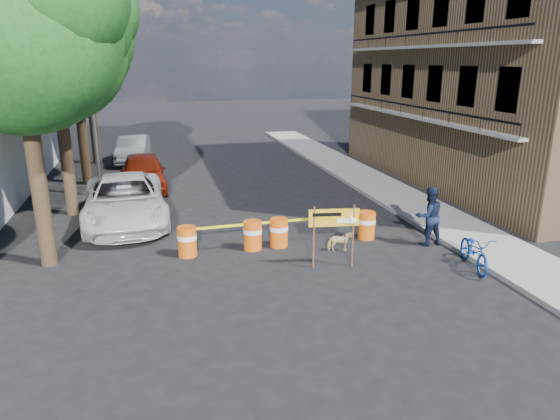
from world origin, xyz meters
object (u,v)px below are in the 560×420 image
barrel_far_left (187,241)px  dog (340,242)px  sedan_silver (133,149)px  barrel_far_right (367,225)px  suv_white (125,200)px  barrel_mid_right (279,232)px  detour_sign (340,222)px  bicycle (476,235)px  pedestrian (429,216)px  barrel_mid_left (253,235)px  sedan_red (143,172)px

barrel_far_left → dog: size_ratio=1.22×
dog → sedan_silver: sedan_silver is taller
barrel_far_right → suv_white: 8.52m
dog → barrel_mid_right: bearing=66.2°
detour_sign → barrel_far_left: bearing=163.8°
bicycle → suv_white: size_ratio=0.32×
barrel_far_left → sedan_silver: 15.39m
detour_sign → bicycle: bearing=-6.6°
barrel_far_right → detour_sign: size_ratio=0.50×
pedestrian → bicycle: 2.01m
barrel_far_left → barrel_mid_right: 2.83m
barrel_mid_right → dog: size_ratio=1.22×
barrel_mid_left → barrel_far_right: same height
pedestrian → bicycle: bearing=97.4°
bicycle → sedan_silver: size_ratio=0.43×
suv_white → sedan_silver: bearing=87.2°
detour_sign → sedan_silver: bearing=117.9°
bicycle → sedan_silver: 20.56m
barrel_mid_left → bicycle: bearing=-27.3°
barrel_mid_right → sedan_red: 9.43m
sedan_silver → barrel_mid_left: bearing=-70.9°
barrel_far_right → dog: (-1.26, -0.89, -0.16)m
barrel_far_right → pedestrian: size_ratio=0.48×
dog → sedan_silver: (-6.41, 16.08, 0.43)m
barrel_far_right → dog: 1.55m
barrel_far_left → dog: 4.60m
barrel_far_right → pedestrian: (1.64, -1.00, 0.47)m
barrel_far_right → barrel_far_left: bearing=-179.2°
dog → bicycle: bearing=-118.8°
barrel_mid_left → detour_sign: size_ratio=0.50×
barrel_mid_left → bicycle: size_ratio=0.47×
barrel_mid_right → dog: (1.69, -0.91, -0.16)m
dog → barrel_far_right: bearing=-50.1°
barrel_far_left → pedestrian: 7.49m
barrel_far_right → detour_sign: 2.75m
pedestrian → dog: 2.96m
barrel_far_right → suv_white: bearing=154.3°
pedestrian → sedan_red: pedestrian is taller
barrel_far_left → barrel_mid_left: 1.99m
sedan_silver → bicycle: bearing=-57.4°
barrel_mid_left → sedan_red: bearing=111.1°
sedan_silver → pedestrian: bearing=-55.3°
barrel_mid_left → pedestrian: pedestrian is taller
barrel_mid_right → pedestrian: pedestrian is taller
detour_sign → sedan_silver: detour_sign is taller
barrel_mid_right → detour_sign: size_ratio=0.50×
barrel_mid_left → barrel_mid_right: same height
pedestrian → dog: bearing=-3.2°
suv_white → barrel_far_right: bearing=-28.5°
sedan_red → sedan_silver: bearing=93.4°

